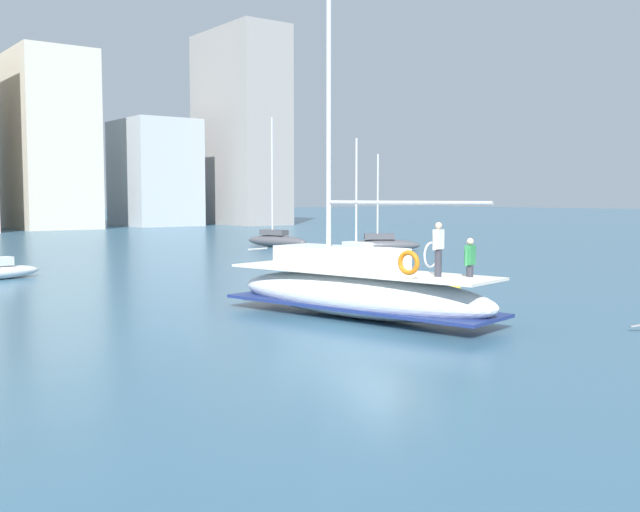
# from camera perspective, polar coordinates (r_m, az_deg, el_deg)

# --- Properties ---
(ground_plane) EXTENTS (400.00, 400.00, 0.00)m
(ground_plane) POSITION_cam_1_polar(r_m,az_deg,el_deg) (22.40, 5.11, -5.15)
(ground_plane) COLOR #38607A
(main_sailboat) EXTENTS (4.53, 9.89, 11.95)m
(main_sailboat) POSITION_cam_1_polar(r_m,az_deg,el_deg) (23.36, 2.79, -2.50)
(main_sailboat) COLOR silver
(main_sailboat) RESTS_ON ground
(moored_sloop_near) EXTENTS (2.83, 5.66, 9.66)m
(moored_sloop_near) POSITION_cam_1_polar(r_m,az_deg,el_deg) (55.80, -3.37, 1.33)
(moored_sloop_near) COLOR #4C4C51
(moored_sloop_near) RESTS_ON ground
(moored_sloop_far) EXTENTS (4.91, 3.96, 6.69)m
(moored_sloop_far) POSITION_cam_1_polar(r_m,az_deg,el_deg) (51.50, 4.82, 0.96)
(moored_sloop_far) COLOR #4C4C51
(moored_sloop_far) RESTS_ON ground
(moored_catamaran) EXTENTS (1.23, 4.84, 7.09)m
(moored_catamaran) POSITION_cam_1_polar(r_m,az_deg,el_deg) (42.49, 3.07, 0.19)
(moored_catamaran) COLOR silver
(moored_catamaran) RESTS_ON ground
(mooring_buoy) EXTENTS (0.59, 0.59, 0.89)m
(mooring_buoy) POSITION_cam_1_polar(r_m,az_deg,el_deg) (28.92, 10.22, -2.65)
(mooring_buoy) COLOR yellow
(mooring_buoy) RESTS_ON ground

